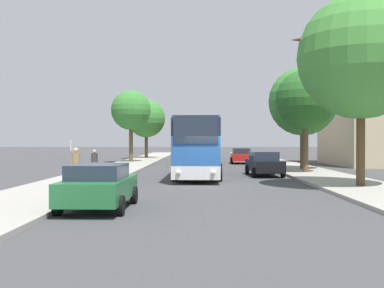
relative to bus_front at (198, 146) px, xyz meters
The scene contains 17 objects.
ground_plane 5.86m from the bus_front, 83.27° to the right, with size 300.00×300.00×0.00m, color #424244.
sidewalk_left 8.60m from the bus_front, 139.10° to the right, with size 4.00×120.00×0.15m, color #A39E93.
sidewalk_right 9.60m from the bus_front, 35.72° to the right, with size 4.00×120.00×0.15m, color #A39E93.
bus_front is the anchor object (origin of this frame).
bus_middle 14.18m from the bus_front, 89.75° to the left, with size 3.02×10.44×3.49m.
bus_rear 27.09m from the bus_front, 90.07° to the left, with size 3.12×10.84×3.26m.
parked_car_left_curb 14.30m from the bus_front, 103.15° to the right, with size 2.13×4.27×1.50m.
parked_car_right_near 4.44m from the bus_front, ahead, with size 2.14×4.58×1.57m.
parked_car_right_far 16.93m from the bus_front, 75.27° to the left, with size 2.23×4.31×1.54m.
bus_stop_sign 8.43m from the bus_front, 141.47° to the right, with size 0.08×0.45×2.22m.
pedestrian_waiting_near 10.12m from the bus_front, 123.06° to the right, with size 0.36×0.36×1.81m.
pedestrian_waiting_far 6.83m from the bus_front, 149.55° to the right, with size 0.36×0.36×1.62m.
tree_left_near 28.73m from the bus_front, 103.32° to the left, with size 4.77×4.77×7.33m.
tree_left_far 18.99m from the bus_front, 111.77° to the left, with size 4.07×4.07×7.31m.
tree_right_near 11.49m from the bus_front, 43.88° to the right, with size 5.91×5.91×9.05m.
tree_right_mid 8.17m from the bus_front, 14.92° to the left, with size 4.05×4.05×6.95m.
tree_right_far 10.23m from the bus_front, 34.87° to the left, with size 5.18×5.18×7.70m.
Camera 1 is at (-0.60, -23.10, 2.25)m, focal length 42.00 mm.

